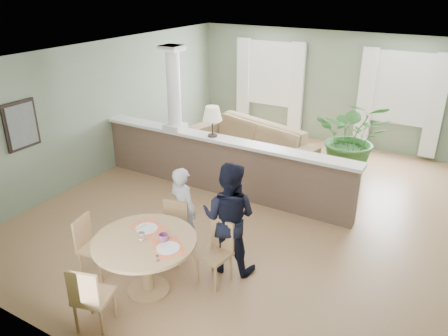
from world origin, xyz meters
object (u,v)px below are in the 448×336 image
Objects in this scene: chair_side at (91,243)px; man_person at (229,218)px; houseplant at (353,137)px; chair_far_boy at (174,228)px; sofa at (249,144)px; chair_near at (90,296)px; child_person at (183,210)px; dining_table at (146,251)px; chair_far_man at (217,249)px.

chair_side is 0.53× the size of man_person.
man_person is (-0.61, -4.07, -0.01)m from houseplant.
chair_far_boy reaches higher than chair_side.
sofa is at bearing 85.16° from chair_far_boy.
man_person is (0.77, 1.86, 0.32)m from chair_near.
chair_far_boy is 1.17m from chair_side.
chair_side is at bearing 68.53° from child_person.
dining_table is at bearing -103.98° from houseplant.
chair_side is (-1.59, -0.75, -0.02)m from chair_far_man.
sofa is at bearing -12.19° from chair_side.
chair_near is 0.55× the size of man_person.
child_person reaches higher than chair_far_boy.
sofa is at bearing 119.90° from chair_far_man.
chair_far_man is at bearing -132.90° from chair_near.
chair_near reaches higher than sofa.
chair_far_man is at bearing 79.35° from man_person.
man_person is (1.60, 1.05, 0.34)m from chair_side.
dining_table is at bearing -97.40° from chair_side.
houseplant is at bearing -119.65° from chair_near.
dining_table is 1.20m from man_person.
sofa is 3.45× the size of chair_far_boy.
sofa is 3.50× the size of chair_side.
chair_far_man reaches higher than chair_side.
chair_far_boy is (0.69, -3.74, 0.04)m from sofa.
chair_near is 2.04m from man_person.
sofa reaches higher than chair_side.
houseplant is 1.90× the size of chair_far_boy.
sofa is 3.91m from man_person.
dining_table reaches higher than chair_far_man.
houseplant is 5.59m from chair_side.
dining_table reaches higher than chair_side.
child_person is 0.83m from man_person.
child_person is (0.71, -3.52, 0.24)m from sofa.
sofa is 1.84× the size of man_person.
houseplant reaches higher than chair_side.
man_person is at bearing -98.47° from houseplant.
sofa is at bearing -98.65° from chair_near.
dining_table is 0.95m from chair_far_man.
child_person is (-1.42, -4.01, -0.15)m from houseplant.
chair_near reaches higher than chair_side.
sofa is at bearing -64.80° from child_person.
man_person is at bearing -129.15° from chair_near.
chair_far_boy is at bearing -108.77° from houseplant.
dining_table is at bearing -92.99° from chair_far_boy.
dining_table is 1.54× the size of chair_side.
dining_table reaches higher than chair_far_boy.
chair_far_man is 0.54× the size of man_person.
houseplant is 1.01× the size of man_person.
chair_far_boy is (-1.44, -4.24, -0.35)m from houseplant.
chair_near is (0.06, -1.69, 0.01)m from chair_far_boy.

